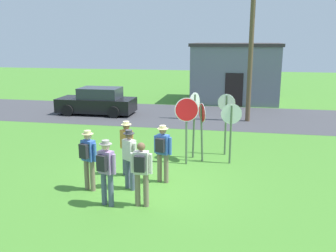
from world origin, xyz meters
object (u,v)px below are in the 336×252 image
object	(u,v)px
stop_sign_tallest	(187,119)
person_holding_notes	(129,156)
parked_car_on_street	(97,102)
person_in_blue	(88,156)
stop_sign_rear_left	(231,123)
person_on_left	(106,168)
utility_pole	(251,47)
stop_sign_leaning_left	(202,122)
person_in_dark_shirt	(162,150)
stop_sign_far_back	(194,113)
stop_sign_nearest	(226,115)
person_with_sunhat	(141,170)
person_in_teal	(127,145)

from	to	relation	value
stop_sign_tallest	person_holding_notes	size ratio (longest dim) A/B	1.32
parked_car_on_street	person_in_blue	world-z (taller)	person_in_blue
stop_sign_rear_left	person_on_left	size ratio (longest dim) A/B	1.20
utility_pole	stop_sign_leaning_left	distance (m)	7.51
parked_car_on_street	stop_sign_leaning_left	distance (m)	9.84
stop_sign_rear_left	person_in_blue	world-z (taller)	stop_sign_rear_left
person_on_left	person_holding_notes	world-z (taller)	same
stop_sign_leaning_left	person_in_dark_shirt	distance (m)	2.40
stop_sign_far_back	person_in_blue	distance (m)	4.35
utility_pole	stop_sign_tallest	xyz separation A→B (m)	(-2.17, -7.29, -2.20)
stop_sign_nearest	person_in_blue	size ratio (longest dim) A/B	1.30
stop_sign_leaning_left	person_in_blue	bearing A→B (deg)	-131.93
stop_sign_nearest	person_with_sunhat	xyz separation A→B (m)	(-1.89, -4.81, -0.53)
person_with_sunhat	person_in_blue	bearing A→B (deg)	157.05
utility_pole	person_holding_notes	world-z (taller)	utility_pole
person_holding_notes	person_in_teal	world-z (taller)	same
person_in_blue	person_with_sunhat	xyz separation A→B (m)	(1.72, -0.73, -0.03)
stop_sign_leaning_left	person_in_dark_shirt	bearing A→B (deg)	-113.00
stop_sign_rear_left	person_on_left	xyz separation A→B (m)	(-2.99, -3.95, -0.40)
utility_pole	stop_sign_tallest	size ratio (longest dim) A/B	3.14
utility_pole	person_in_blue	world-z (taller)	utility_pole
person_in_dark_shirt	person_with_sunhat	xyz separation A→B (m)	(-0.19, -1.71, -0.03)
person_on_left	person_in_blue	world-z (taller)	same
parked_car_on_street	person_on_left	bearing A→B (deg)	-67.44
stop_sign_tallest	person_holding_notes	bearing A→B (deg)	-116.65
person_in_dark_shirt	person_in_teal	bearing A→B (deg)	163.71
stop_sign_nearest	person_on_left	xyz separation A→B (m)	(-2.78, -4.94, -0.50)
utility_pole	person_holding_notes	xyz separation A→B (m)	(-3.42, -9.78, -2.79)
stop_sign_leaning_left	person_on_left	distance (m)	4.50
person_holding_notes	person_in_teal	distance (m)	1.10
utility_pole	stop_sign_rear_left	size ratio (longest dim) A/B	3.45
person_with_sunhat	utility_pole	bearing A→B (deg)	75.47
stop_sign_far_back	person_in_teal	size ratio (longest dim) A/B	1.37
person_in_dark_shirt	person_in_teal	world-z (taller)	same
stop_sign_tallest	person_on_left	xyz separation A→B (m)	(-1.52, -3.65, -0.56)
stop_sign_far_back	stop_sign_tallest	bearing A→B (deg)	-103.41
utility_pole	parked_car_on_street	distance (m)	8.90
stop_sign_rear_left	stop_sign_nearest	bearing A→B (deg)	101.95
parked_car_on_street	stop_sign_tallest	world-z (taller)	stop_sign_tallest
person_in_blue	person_in_dark_shirt	world-z (taller)	same
parked_car_on_street	stop_sign_far_back	size ratio (longest dim) A/B	1.81
person_on_left	stop_sign_tallest	bearing A→B (deg)	67.42
stop_sign_far_back	person_in_blue	bearing A→B (deg)	-125.87
person_in_blue	person_holding_notes	bearing A→B (deg)	15.04
parked_car_on_street	stop_sign_nearest	world-z (taller)	stop_sign_nearest
person_holding_notes	person_on_left	bearing A→B (deg)	-102.91
stop_sign_leaning_left	stop_sign_rear_left	bearing A→B (deg)	-3.67
stop_sign_far_back	person_holding_notes	bearing A→B (deg)	-113.97
stop_sign_tallest	utility_pole	bearing A→B (deg)	73.44
stop_sign_nearest	stop_sign_rear_left	size ratio (longest dim) A/B	1.08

